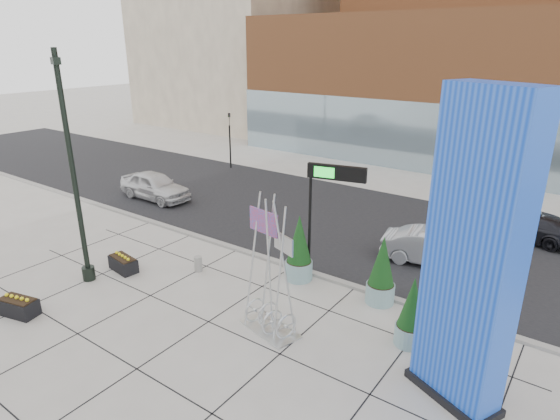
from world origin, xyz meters
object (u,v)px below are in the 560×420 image
Objects in this scene: overhead_street_sign at (329,184)px; car_silver_mid at (435,249)px; lamp_post at (76,194)px; car_white_west at (155,186)px; concrete_bollard at (198,264)px; public_art_sculpture at (270,297)px; blue_pylon at (472,264)px.

overhead_street_sign is 1.07× the size of car_silver_mid.
overhead_street_sign is (7.81, 5.37, 0.45)m from lamp_post.
overhead_street_sign is 0.98× the size of car_white_west.
car_white_west is at bearing 149.24° from concrete_bollard.
blue_pylon is at bearing 18.33° from public_art_sculpture.
car_white_west is 16.64m from car_silver_mid.
blue_pylon is 1.85× the size of car_silver_mid.
lamp_post is 14.60m from car_silver_mid.
overhead_street_sign is (-6.00, 3.54, 0.11)m from blue_pylon.
overhead_street_sign reaches higher than car_silver_mid.
blue_pylon is 6.97m from overhead_street_sign.
concrete_bollard is at bearing 45.49° from lamp_post.
overhead_street_sign reaches higher than concrete_bollard.
car_silver_mid is (10.80, 9.39, -2.88)m from lamp_post.
overhead_street_sign is (4.77, 2.29, 3.74)m from concrete_bollard.
overhead_street_sign is at bearing 107.28° from public_art_sculpture.
car_silver_mid reaches higher than concrete_bollard.
blue_pylon is 6.43m from public_art_sculpture.
public_art_sculpture is 0.99× the size of overhead_street_sign.
overhead_street_sign is (-0.20, 3.94, 2.83)m from public_art_sculpture.
overhead_street_sign is 6.02m from car_silver_mid.
lamp_post reaches higher than car_silver_mid.
public_art_sculpture is 4.86m from overhead_street_sign.
concrete_bollard is (-4.97, 1.65, -0.91)m from public_art_sculpture.
public_art_sculpture is at bearing -18.40° from concrete_bollard.
blue_pylon is 11.44m from concrete_bollard.
car_white_west is at bearing 167.81° from public_art_sculpture.
car_white_west is 1.09× the size of car_silver_mid.
blue_pylon reaches higher than car_silver_mid.
public_art_sculpture reaches higher than concrete_bollard.
public_art_sculpture is (-5.81, -0.40, -2.73)m from blue_pylon.
blue_pylon is 13.94m from lamp_post.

